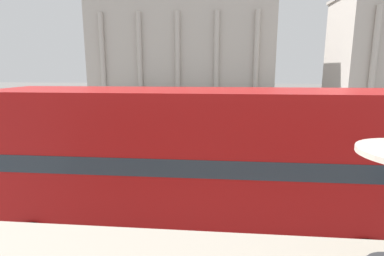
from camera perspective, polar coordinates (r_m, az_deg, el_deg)
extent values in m
cylinder|color=black|center=(10.80, 24.28, -13.77)|extent=(0.98, 0.22, 0.98)
cylinder|color=black|center=(11.29, -20.69, -12.38)|extent=(0.98, 0.22, 0.98)
cylinder|color=black|center=(9.33, -27.79, -18.20)|extent=(0.98, 0.22, 0.98)
cube|color=#B71414|center=(8.72, 0.61, -12.20)|extent=(11.05, 2.54, 1.83)
cube|color=#2D3842|center=(8.33, 0.63, -4.98)|extent=(10.83, 2.56, 0.45)
cube|color=#B71414|center=(8.11, 0.64, 1.82)|extent=(11.05, 2.54, 1.55)
cube|color=#BCB2A8|center=(61.58, -1.96, 14.83)|extent=(34.94, 11.37, 17.43)
cube|color=#ADA399|center=(62.78, -2.02, 23.03)|extent=(35.54, 11.97, 0.50)
cylinder|color=#BCB2A8|center=(59.03, -16.71, 13.26)|extent=(0.90, 0.90, 14.82)
cylinder|color=#BCB2A8|center=(56.83, -9.97, 13.66)|extent=(0.90, 0.90, 14.82)
cylinder|color=#BCB2A8|center=(55.43, -2.77, 13.87)|extent=(0.90, 0.90, 14.82)
cylinder|color=#BCB2A8|center=(54.89, 4.69, 13.87)|extent=(0.90, 0.90, 14.82)
cylinder|color=#BCB2A8|center=(55.24, 12.16, 13.65)|extent=(0.90, 0.90, 14.82)
cylinder|color=#BCB2A8|center=(52.71, 31.45, 11.87)|extent=(0.90, 0.90, 13.83)
cylinder|color=black|center=(13.15, 23.51, -2.31)|extent=(0.12, 0.12, 4.01)
cube|color=black|center=(12.96, 24.80, 4.38)|extent=(0.20, 0.24, 0.70)
sphere|color=green|center=(12.98, 25.32, 5.01)|extent=(0.14, 0.14, 0.14)
cylinder|color=black|center=(18.92, 8.00, 1.54)|extent=(0.12, 0.12, 3.43)
cube|color=black|center=(18.76, 8.66, 5.34)|extent=(0.20, 0.24, 0.70)
sphere|color=red|center=(18.75, 9.01, 5.79)|extent=(0.14, 0.14, 0.14)
cylinder|color=black|center=(27.15, 21.61, 0.76)|extent=(0.60, 0.18, 0.60)
cylinder|color=black|center=(25.50, 22.68, 0.04)|extent=(0.60, 0.18, 0.60)
cylinder|color=black|center=(26.49, 15.79, 0.89)|extent=(0.60, 0.18, 0.60)
cylinder|color=black|center=(24.80, 16.50, 0.16)|extent=(0.60, 0.18, 0.60)
cube|color=maroon|center=(25.90, 19.21, 1.07)|extent=(4.20, 1.75, 0.55)
cube|color=#2D3842|center=(25.77, 18.85, 2.23)|extent=(1.89, 1.61, 0.50)
cylinder|color=black|center=(20.23, -0.60, -1.81)|extent=(0.60, 0.18, 0.60)
cylinder|color=black|center=(18.54, -1.16, -3.03)|extent=(0.60, 0.18, 0.60)
cylinder|color=black|center=(20.70, -8.34, -1.63)|extent=(0.60, 0.18, 0.60)
cylinder|color=black|center=(19.05, -9.57, -2.80)|extent=(0.60, 0.18, 0.60)
cube|color=black|center=(19.52, -4.96, -1.51)|extent=(4.20, 1.75, 0.55)
cube|color=#2D3842|center=(19.45, -5.57, 0.01)|extent=(1.89, 1.61, 0.50)
cylinder|color=#282B33|center=(24.45, -11.46, 0.47)|extent=(0.14, 0.14, 0.79)
cylinder|color=#282B33|center=(24.40, -11.06, 0.47)|extent=(0.14, 0.14, 0.79)
cylinder|color=silver|center=(24.31, -11.32, 2.10)|extent=(0.32, 0.32, 0.62)
sphere|color=tan|center=(24.24, -11.36, 3.08)|extent=(0.21, 0.21, 0.21)
cylinder|color=#282B33|center=(20.07, 27.69, -2.95)|extent=(0.14, 0.14, 0.80)
cylinder|color=#282B33|center=(20.14, 28.17, -2.95)|extent=(0.14, 0.14, 0.80)
cylinder|color=black|center=(19.96, 28.12, -0.96)|extent=(0.32, 0.32, 0.63)
sphere|color=tan|center=(19.88, 28.23, 0.23)|extent=(0.22, 0.22, 0.22)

